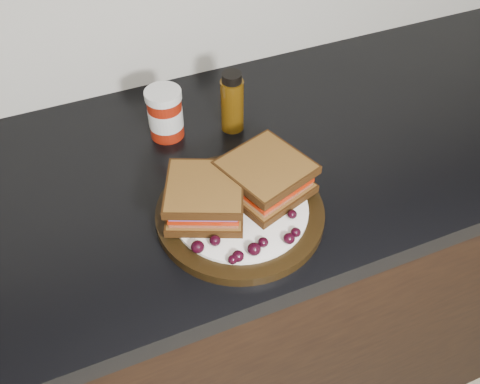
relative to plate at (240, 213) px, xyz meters
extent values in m
cube|color=black|center=(-0.08, 0.13, -0.48)|extent=(3.96, 0.58, 0.86)
cube|color=black|center=(-0.08, 0.13, -0.03)|extent=(3.98, 0.60, 0.04)
cylinder|color=black|center=(0.00, 0.00, 0.00)|extent=(0.28, 0.28, 0.02)
ellipsoid|color=black|center=(-0.09, -0.06, 0.02)|extent=(0.02, 0.02, 0.02)
ellipsoid|color=black|center=(-0.07, -0.06, 0.02)|extent=(0.02, 0.02, 0.02)
ellipsoid|color=black|center=(-0.05, -0.10, 0.02)|extent=(0.02, 0.02, 0.01)
ellipsoid|color=black|center=(-0.04, -0.10, 0.02)|extent=(0.02, 0.02, 0.02)
ellipsoid|color=black|center=(-0.02, -0.10, 0.02)|extent=(0.02, 0.02, 0.02)
ellipsoid|color=black|center=(0.00, -0.09, 0.02)|extent=(0.02, 0.02, 0.02)
ellipsoid|color=black|center=(0.04, -0.10, 0.02)|extent=(0.02, 0.02, 0.02)
ellipsoid|color=black|center=(0.06, -0.09, 0.02)|extent=(0.02, 0.02, 0.02)
ellipsoid|color=black|center=(0.07, -0.05, 0.02)|extent=(0.02, 0.02, 0.01)
ellipsoid|color=black|center=(0.05, -0.03, 0.02)|extent=(0.02, 0.02, 0.02)
ellipsoid|color=black|center=(0.08, -0.02, 0.02)|extent=(0.02, 0.02, 0.02)
ellipsoid|color=black|center=(0.08, 0.01, 0.02)|extent=(0.02, 0.02, 0.02)
ellipsoid|color=black|center=(0.08, 0.02, 0.02)|extent=(0.02, 0.02, 0.02)
ellipsoid|color=black|center=(0.06, 0.07, 0.02)|extent=(0.02, 0.02, 0.02)
ellipsoid|color=black|center=(-0.05, 0.04, 0.02)|extent=(0.02, 0.02, 0.02)
ellipsoid|color=black|center=(-0.05, 0.03, 0.02)|extent=(0.02, 0.02, 0.02)
ellipsoid|color=black|center=(-0.08, 0.01, 0.02)|extent=(0.02, 0.02, 0.01)
ellipsoid|color=black|center=(-0.07, -0.01, 0.03)|extent=(0.02, 0.02, 0.02)
ellipsoid|color=black|center=(-0.07, 0.04, 0.02)|extent=(0.02, 0.02, 0.02)
ellipsoid|color=black|center=(-0.06, 0.04, 0.02)|extent=(0.02, 0.02, 0.02)
ellipsoid|color=black|center=(-0.06, -0.01, 0.02)|extent=(0.02, 0.02, 0.02)
cylinder|color=maroon|center=(-0.05, 0.25, 0.04)|extent=(0.09, 0.09, 0.10)
cylinder|color=#472C07|center=(0.08, 0.23, 0.05)|extent=(0.05, 0.05, 0.12)
camera|label=1|loc=(-0.23, -0.55, 0.66)|focal=40.00mm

